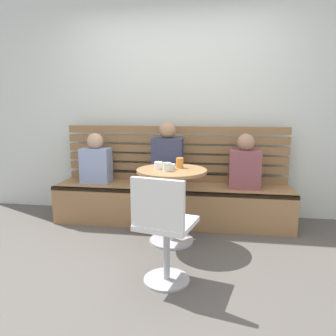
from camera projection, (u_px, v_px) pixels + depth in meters
ground at (151, 273)px, 2.69m from camera, size 8.00×8.00×0.00m
back_wall at (177, 97)px, 4.01m from camera, size 5.20×0.10×2.90m
booth_bench at (172, 204)px, 3.81m from camera, size 2.70×0.52×0.44m
booth_backrest at (175, 154)px, 3.95m from camera, size 2.65×0.04×0.67m
cafe_table at (172, 192)px, 3.21m from camera, size 0.68×0.68×0.74m
white_chair at (163, 227)px, 2.43m from camera, size 0.48×0.48×0.85m
person_adult at (168, 158)px, 3.71m from camera, size 0.34×0.22×0.73m
person_child_left at (96, 161)px, 3.90m from camera, size 0.34×0.22×0.59m
person_child_middle at (245, 164)px, 3.63m from camera, size 0.34×0.22×0.61m
cup_glass_short at (167, 167)px, 3.08m from camera, size 0.08×0.08×0.08m
cup_espresso_small at (173, 167)px, 3.16m from camera, size 0.06×0.06×0.05m
cup_ceramic_white at (158, 165)px, 3.19m from camera, size 0.08×0.08×0.07m
cup_tumbler_orange at (180, 163)px, 3.24m from camera, size 0.07×0.07×0.10m
phone_on_table at (176, 164)px, 3.44m from camera, size 0.14×0.15×0.01m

